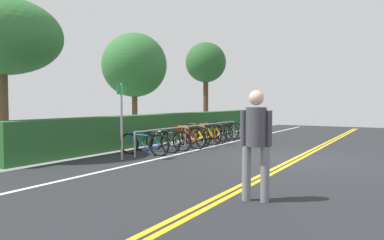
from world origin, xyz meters
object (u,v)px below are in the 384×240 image
at_px(bicycle_4, 191,136).
at_px(bicycle_6, 211,133).
at_px(sign_post_near, 122,113).
at_px(pedestrian, 256,137).
at_px(bicycle_8, 220,131).
at_px(bicycle_9, 225,130).
at_px(bicycle_3, 186,137).
at_px(bicycle_0, 144,144).
at_px(bike_rack, 195,130).
at_px(bicycle_1, 157,141).
at_px(tree_far_right, 206,63).
at_px(tree_near_left, 2,37).
at_px(bicycle_2, 168,140).
at_px(bicycle_7, 211,133).
at_px(tree_mid, 134,65).
at_px(bicycle_5, 201,134).

height_order(bicycle_4, bicycle_6, bicycle_6).
bearing_deg(sign_post_near, pedestrian, -115.17).
height_order(bicycle_8, bicycle_9, bicycle_9).
height_order(bicycle_3, bicycle_6, bicycle_3).
bearing_deg(bicycle_0, bicycle_4, -1.51).
bearing_deg(bike_rack, bicycle_1, 177.56).
distance_m(bicycle_8, bicycle_9, 0.57).
relative_size(bicycle_1, tree_far_right, 0.33).
xyz_separation_m(bicycle_9, sign_post_near, (-6.87, -0.17, 0.89)).
bearing_deg(tree_near_left, pedestrian, -96.38).
xyz_separation_m(bicycle_2, bicycle_8, (3.99, 0.10, 0.02)).
bearing_deg(sign_post_near, tree_far_right, 17.81).
relative_size(bicycle_7, pedestrian, 0.98).
relative_size(tree_near_left, tree_far_right, 0.87).
relative_size(bicycle_3, sign_post_near, 0.85).
distance_m(bicycle_3, bicycle_9, 3.78).
bearing_deg(bicycle_8, bicycle_0, -179.26).
distance_m(bicycle_8, tree_mid, 4.53).
xyz_separation_m(bicycle_0, sign_post_near, (-1.08, -0.08, 0.93)).
relative_size(bicycle_3, bicycle_9, 0.98).
bearing_deg(pedestrian, tree_far_right, 30.69).
height_order(bicycle_6, tree_near_left, tree_near_left).
relative_size(bicycle_0, bicycle_5, 0.98).
distance_m(bicycle_4, tree_far_right, 9.85).
height_order(bicycle_3, bicycle_8, bicycle_3).
distance_m(bicycle_2, bicycle_3, 0.82).
height_order(bicycle_2, tree_mid, tree_mid).
bearing_deg(tree_near_left, bicycle_1, -45.28).
relative_size(bicycle_4, bicycle_9, 0.98).
bearing_deg(bicycle_5, bicycle_3, -177.62).
distance_m(bicycle_0, bicycle_4, 2.64).
height_order(bike_rack, sign_post_near, sign_post_near).
xyz_separation_m(bicycle_6, tree_mid, (-0.23, 3.51, 2.75)).
distance_m(tree_near_left, tree_far_right, 13.36).
height_order(bicycle_0, tree_near_left, tree_near_left).
bearing_deg(bicycle_5, tree_far_right, 26.87).
bearing_deg(sign_post_near, bicycle_1, 3.80).
bearing_deg(bicycle_5, bicycle_8, 6.33).
bearing_deg(bicycle_3, pedestrian, -139.76).
relative_size(bicycle_1, bicycle_9, 0.96).
bearing_deg(bicycle_8, sign_post_near, -178.62).
bearing_deg(bicycle_6, bicycle_9, 7.92).
distance_m(bicycle_6, pedestrian, 8.46).
bearing_deg(pedestrian, bicycle_8, 29.15).
relative_size(bicycle_0, tree_mid, 0.38).
bearing_deg(bicycle_5, bicycle_7, 10.49).
bearing_deg(pedestrian, bicycle_5, 34.96).
height_order(bike_rack, tree_near_left, tree_near_left).
bearing_deg(bicycle_9, tree_far_right, 35.52).
xyz_separation_m(sign_post_near, tree_mid, (4.79, 3.42, 1.86)).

